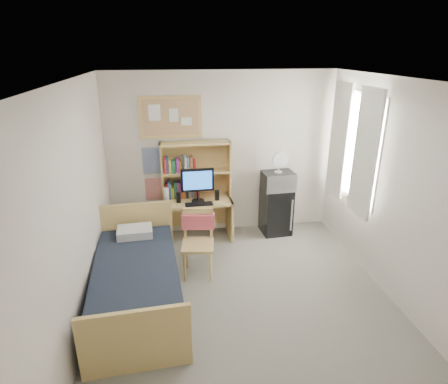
{
  "coord_description": "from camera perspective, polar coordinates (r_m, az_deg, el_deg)",
  "views": [
    {
      "loc": [
        -0.79,
        -3.64,
        2.89
      ],
      "look_at": [
        -0.09,
        1.2,
        1.01
      ],
      "focal_mm": 30.0,
      "sensor_mm": 36.0,
      "label": 1
    }
  ],
  "objects": [
    {
      "name": "bed",
      "position": [
        4.67,
        -13.14,
        -13.65
      ],
      "size": [
        1.13,
        2.06,
        0.55
      ],
      "primitive_type": "cube",
      "rotation": [
        0.0,
        0.0,
        0.07
      ],
      "color": "black",
      "rests_on": "floor"
    },
    {
      "name": "bulletin_board",
      "position": [
        5.8,
        -8.15,
        11.21
      ],
      "size": [
        0.94,
        0.03,
        0.64
      ],
      "primitive_type": "cube",
      "color": "tan",
      "rests_on": "wall_back"
    },
    {
      "name": "hoodie",
      "position": [
        5.09,
        -3.97,
        -4.43
      ],
      "size": [
        0.45,
        0.19,
        0.21
      ],
      "primitive_type": "cube",
      "rotation": [
        0.0,
        0.0,
        -0.13
      ],
      "color": "#D14F5B",
      "rests_on": "desk_chair"
    },
    {
      "name": "wall_left",
      "position": [
        4.1,
        -21.79,
        -3.43
      ],
      "size": [
        0.04,
        4.2,
        2.6
      ],
      "primitive_type": "cube",
      "color": "silver",
      "rests_on": "floor"
    },
    {
      "name": "water_bottle",
      "position": [
        5.72,
        -8.76,
        -0.67
      ],
      "size": [
        0.08,
        0.08,
        0.26
      ],
      "primitive_type": "cylinder",
      "rotation": [
        0.0,
        0.0,
        0.03
      ],
      "color": "silver",
      "rests_on": "desk"
    },
    {
      "name": "desk_fan",
      "position": [
        5.95,
        8.36,
        4.43
      ],
      "size": [
        0.27,
        0.27,
        0.32
      ],
      "primitive_type": "cylinder",
      "rotation": [
        0.0,
        0.0,
        0.07
      ],
      "color": "silver",
      "rests_on": "microwave"
    },
    {
      "name": "hutch",
      "position": [
        5.87,
        -4.31,
        3.37
      ],
      "size": [
        1.09,
        0.31,
        0.89
      ],
      "primitive_type": "cube",
      "rotation": [
        0.0,
        0.0,
        0.03
      ],
      "color": "#D7B469",
      "rests_on": "desk"
    },
    {
      "name": "ceiling",
      "position": [
        3.73,
        4.22,
        16.5
      ],
      "size": [
        3.6,
        4.2,
        0.02
      ],
      "primitive_type": "cube",
      "color": "white",
      "rests_on": "wall_back"
    },
    {
      "name": "poster_wave",
      "position": [
        5.97,
        -10.9,
        4.7
      ],
      "size": [
        0.3,
        0.01,
        0.42
      ],
      "primitive_type": "cube",
      "color": "#244493",
      "rests_on": "wall_back"
    },
    {
      "name": "speaker_right",
      "position": [
        5.84,
        -1.07,
        -0.51
      ],
      "size": [
        0.07,
        0.07,
        0.16
      ],
      "primitive_type": "cube",
      "rotation": [
        0.0,
        0.0,
        0.03
      ],
      "color": "black",
      "rests_on": "desk"
    },
    {
      "name": "curtain_right",
      "position": [
        5.95,
        17.13,
        7.59
      ],
      "size": [
        0.04,
        0.55,
        1.7
      ],
      "primitive_type": "cube",
      "color": "white",
      "rests_on": "wall_right"
    },
    {
      "name": "wall_right",
      "position": [
        4.74,
        25.55,
        -0.72
      ],
      "size": [
        0.04,
        4.2,
        2.6
      ],
      "primitive_type": "cube",
      "color": "silver",
      "rests_on": "floor"
    },
    {
      "name": "wall_front",
      "position": [
        2.35,
        15.04,
        -22.51
      ],
      "size": [
        3.6,
        0.04,
        2.6
      ],
      "primitive_type": "cube",
      "color": "silver",
      "rests_on": "floor"
    },
    {
      "name": "desk",
      "position": [
        6.02,
        -3.96,
        -4.14
      ],
      "size": [
        1.09,
        0.57,
        0.67
      ],
      "primitive_type": "cube",
      "rotation": [
        0.0,
        0.0,
        0.03
      ],
      "color": "#D7B469",
      "rests_on": "floor"
    },
    {
      "name": "window_unit",
      "position": [
        5.61,
        19.09,
        6.59
      ],
      "size": [
        0.1,
        1.4,
        1.7
      ],
      "primitive_type": "cube",
      "color": "white",
      "rests_on": "wall_right"
    },
    {
      "name": "pillow",
      "position": [
        5.16,
        -13.43,
        -5.92
      ],
      "size": [
        0.48,
        0.35,
        0.11
      ],
      "primitive_type": "cube",
      "rotation": [
        0.0,
        0.0,
        0.07
      ],
      "color": "silver",
      "rests_on": "bed"
    },
    {
      "name": "floor",
      "position": [
        4.72,
        3.34,
        -16.93
      ],
      "size": [
        3.6,
        4.2,
        0.02
      ],
      "primitive_type": "cube",
      "color": "gray",
      "rests_on": "ground"
    },
    {
      "name": "speaker_left",
      "position": [
        5.78,
        -6.96,
        -0.89
      ],
      "size": [
        0.07,
        0.07,
        0.15
      ],
      "primitive_type": "cube",
      "rotation": [
        0.0,
        0.0,
        0.03
      ],
      "color": "black",
      "rests_on": "desk"
    },
    {
      "name": "desk_chair",
      "position": [
        5.03,
        -4.02,
        -8.0
      ],
      "size": [
        0.51,
        0.51,
        0.91
      ],
      "primitive_type": "cube",
      "rotation": [
        0.0,
        0.0,
        -0.13
      ],
      "color": "#D9B767",
      "rests_on": "floor"
    },
    {
      "name": "mini_fridge",
      "position": [
        6.25,
        7.9,
        -2.8
      ],
      "size": [
        0.49,
        0.49,
        0.77
      ],
      "primitive_type": "cube",
      "rotation": [
        0.0,
        0.0,
        0.07
      ],
      "color": "black",
      "rests_on": "floor"
    },
    {
      "name": "monitor",
      "position": [
        5.73,
        -4.05,
        1.07
      ],
      "size": [
        0.5,
        0.05,
        0.54
      ],
      "primitive_type": "cube",
      "rotation": [
        0.0,
        0.0,
        0.03
      ],
      "color": "black",
      "rests_on": "desk"
    },
    {
      "name": "keyboard",
      "position": [
        5.7,
        -3.83,
        -1.84
      ],
      "size": [
        0.42,
        0.15,
        0.02
      ],
      "primitive_type": "cube",
      "rotation": [
        0.0,
        0.0,
        0.03
      ],
      "color": "black",
      "rests_on": "desk"
    },
    {
      "name": "microwave",
      "position": [
        6.04,
        8.21,
        1.71
      ],
      "size": [
        0.51,
        0.4,
        0.28
      ],
      "primitive_type": "cube",
      "rotation": [
        0.0,
        0.0,
        0.07
      ],
      "color": "silver",
      "rests_on": "mini_fridge"
    },
    {
      "name": "poster_japan",
      "position": [
        6.11,
        -10.6,
        0.47
      ],
      "size": [
        0.28,
        0.01,
        0.36
      ],
      "primitive_type": "cube",
      "color": "red",
      "rests_on": "wall_back"
    },
    {
      "name": "wall_back",
      "position": [
        6.01,
        -0.35,
        5.69
      ],
      "size": [
        3.6,
        0.04,
        2.6
      ],
      "primitive_type": "cube",
      "color": "silver",
      "rests_on": "floor"
    },
    {
      "name": "curtain_left",
      "position": [
        5.26,
        20.71,
        5.46
      ],
      "size": [
        0.04,
        0.55,
        1.7
      ],
      "primitive_type": "cube",
      "color": "white",
      "rests_on": "wall_right"
    }
  ]
}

